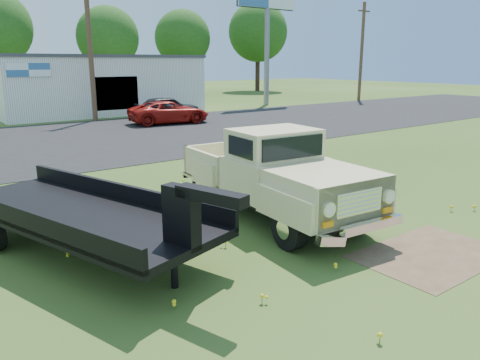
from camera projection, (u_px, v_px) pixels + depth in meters
name	position (u px, v px, depth m)	size (l,w,h in m)	color
ground	(274.00, 228.00, 10.65)	(140.00, 140.00, 0.00)	#334917
asphalt_lot	(67.00, 141.00, 22.26)	(90.00, 14.00, 0.02)	black
dirt_patch_a	(431.00, 255.00, 9.20)	(3.00, 2.00, 0.01)	brown
dirt_patch_b	(128.00, 207.00, 12.19)	(2.20, 1.60, 0.01)	brown
commercial_building	(95.00, 84.00, 34.52)	(14.20, 8.20, 4.15)	#B9B9B5
billboard	(267.00, 1.00, 38.82)	(6.10, 0.45, 11.05)	slate
utility_pole_mid	(90.00, 46.00, 28.87)	(1.60, 0.30, 9.00)	#432E1F
utility_pole_east	(362.00, 51.00, 44.04)	(1.60, 0.30, 9.00)	#432E1F
treeline_e	(108.00, 38.00, 46.36)	(6.08, 6.08, 9.04)	#332117
treeline_f	(183.00, 38.00, 54.05)	(6.40, 6.40, 9.52)	#332117
treeline_g	(258.00, 32.00, 58.49)	(7.36, 7.36, 10.95)	#332117
vintage_pickup_truck	(273.00, 174.00, 11.19)	(2.32, 5.97, 2.17)	beige
flatbed_trailer	(77.00, 208.00, 9.10)	(2.26, 6.78, 1.85)	black
red_pickup	(169.00, 113.00, 28.40)	(2.23, 4.84, 1.34)	maroon
dark_sedan	(167.00, 108.00, 30.77)	(1.73, 4.31, 1.47)	black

